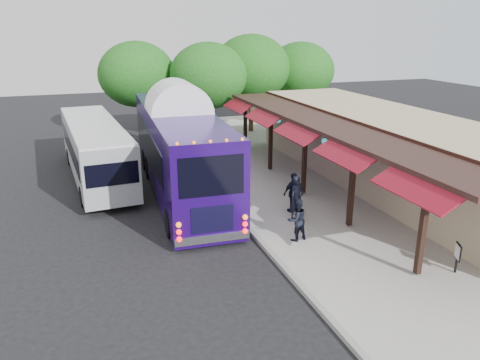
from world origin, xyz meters
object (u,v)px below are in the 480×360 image
object	(u,v)px
city_bus	(95,148)
sign_board	(458,253)
ped_d	(209,134)
ped_a	(297,198)
coach_bus	(180,146)
ped_c	(294,192)
ped_b	(297,220)

from	to	relation	value
city_bus	sign_board	distance (m)	17.63
ped_d	ped_a	bearing A→B (deg)	111.20
coach_bus	sign_board	size ratio (longest dim) A/B	13.30
sign_board	ped_c	bearing A→B (deg)	137.05
coach_bus	ped_c	distance (m)	6.03
ped_a	ped_b	size ratio (longest dim) A/B	1.13
ped_a	ped_c	distance (m)	0.80
coach_bus	ped_c	world-z (taller)	coach_bus
city_bus	sign_board	xyz separation A→B (m)	(10.22, -14.35, -0.82)
coach_bus	sign_board	bearing A→B (deg)	-56.50
coach_bus	sign_board	distance (m)	12.76
coach_bus	sign_board	xyz separation A→B (m)	(6.50, -10.89, -1.44)
ped_c	ped_a	bearing A→B (deg)	63.15
coach_bus	ped_b	bearing A→B (deg)	-66.00
ped_b	city_bus	bearing A→B (deg)	-67.90
city_bus	ped_a	xyz separation A→B (m)	(7.33, -8.70, -0.59)
ped_d	city_bus	bearing A→B (deg)	49.16
ped_a	ped_b	xyz separation A→B (m)	(-0.87, -1.78, -0.11)
ped_b	ped_c	distance (m)	2.77
ped_b	ped_a	bearing A→B (deg)	-125.47
ped_b	ped_d	size ratio (longest dim) A/B	0.93
city_bus	coach_bus	bearing A→B (deg)	-47.21
ped_b	ped_d	world-z (taller)	ped_d
ped_a	coach_bus	bearing A→B (deg)	108.28
coach_bus	ped_a	world-z (taller)	coach_bus
city_bus	sign_board	size ratio (longest dim) A/B	11.25
ped_b	ped_d	xyz separation A→B (m)	(0.76, 14.40, 0.06)
ped_d	ped_c	bearing A→B (deg)	112.33
city_bus	ped_d	xyz separation A→B (m)	(7.22, 3.92, -0.65)
coach_bus	ped_d	xyz separation A→B (m)	(3.50, 7.37, -1.26)
coach_bus	city_bus	bearing A→B (deg)	139.74
city_bus	ped_d	distance (m)	8.24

